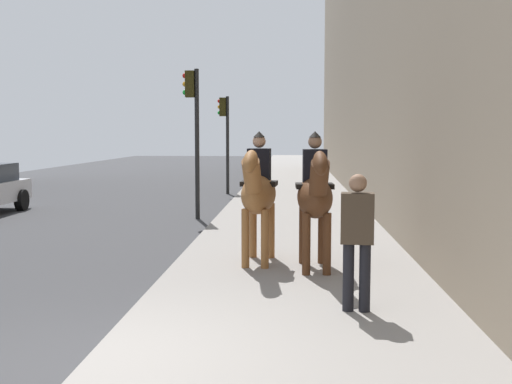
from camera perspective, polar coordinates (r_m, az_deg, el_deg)
sidewalk_slab at (r=6.31m, az=3.69°, el=-15.63°), size 120.00×4.14×0.12m
mounted_horse_near at (r=10.69m, az=0.19°, el=0.02°), size 2.15×0.67×2.23m
mounted_horse_far at (r=10.22m, az=5.31°, el=-0.25°), size 2.15×0.62×2.23m
pedestrian_greeting at (r=7.91m, az=9.03°, el=-3.64°), size 0.30×0.42×1.70m
traffic_light_near_curb at (r=17.25m, az=-5.59°, el=6.47°), size 0.20×0.44×4.03m
traffic_light_far_curb at (r=24.41m, az=-2.77°, el=5.67°), size 0.20×0.44×3.72m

